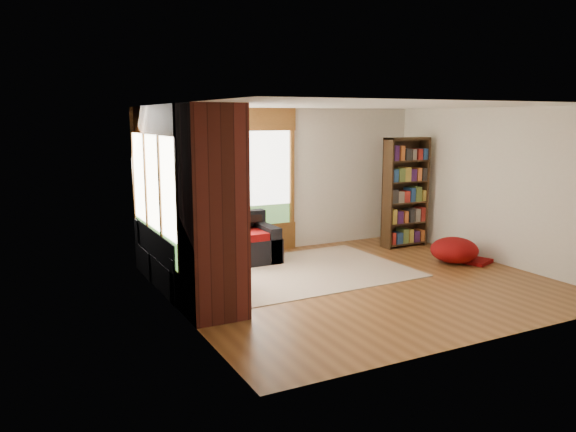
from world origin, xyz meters
name	(u,v)px	position (x,y,z in m)	size (l,w,h in m)	color
floor	(359,282)	(0.00, 0.00, 0.00)	(5.50, 5.50, 0.00)	brown
ceiling	(363,105)	(0.00, 0.00, 2.60)	(5.50, 5.50, 0.00)	white
wall_back	(284,180)	(0.00, 2.50, 1.30)	(5.50, 0.04, 2.60)	silver
wall_front	(495,225)	(0.00, -2.50, 1.30)	(5.50, 0.04, 2.60)	silver
wall_left	(176,210)	(-2.75, 0.00, 1.30)	(0.04, 5.00, 2.60)	silver
wall_right	(497,186)	(2.75, 0.00, 1.30)	(0.04, 5.00, 2.60)	silver
windows_back	(223,180)	(-1.20, 2.47, 1.35)	(2.82, 0.10, 1.90)	brown
windows_left	(154,195)	(-2.72, 1.20, 1.35)	(0.10, 2.62, 1.90)	brown
roller_blind	(142,162)	(-2.69, 2.03, 1.75)	(0.03, 0.72, 0.90)	#6F8D5B
brick_chimney	(212,213)	(-2.40, -0.35, 1.30)	(0.70, 0.70, 2.60)	#471914
sectional_sofa	(197,253)	(-1.95, 1.70, 0.30)	(2.20, 2.20, 0.80)	black
area_rug	(306,271)	(-0.41, 0.92, 0.01)	(3.17, 2.43, 0.01)	beige
bookshelf	(406,192)	(2.14, 1.63, 1.03)	(0.89, 0.30, 2.07)	#331F11
pouf	(454,249)	(2.10, 0.25, 0.23)	(0.80, 0.80, 0.43)	maroon
dog_tan	(221,218)	(-1.47, 1.88, 0.81)	(1.08, 0.82, 0.54)	brown
dog_brindle	(216,233)	(-1.91, 0.88, 0.77)	(0.62, 0.91, 0.47)	black
throw_pillows	(196,222)	(-1.92, 1.85, 0.77)	(1.98, 1.68, 0.45)	black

